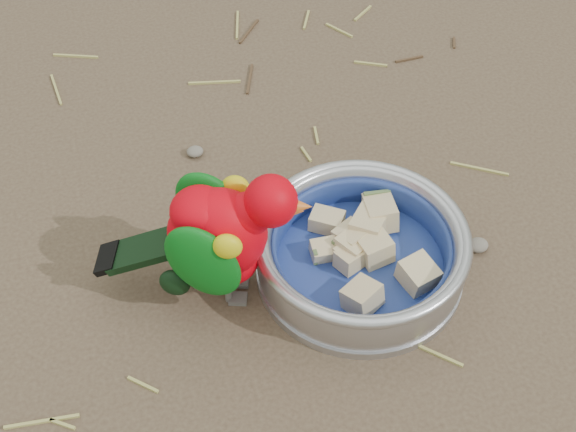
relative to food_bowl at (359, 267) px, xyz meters
name	(u,v)px	position (x,y,z in m)	size (l,w,h in m)	color
ground	(276,266)	(-0.08, 0.03, -0.01)	(60.00, 60.00, 0.00)	brown
food_bowl	(359,267)	(0.00, 0.00, 0.00)	(0.21, 0.21, 0.02)	#B2B2BA
bowl_wall	(361,249)	(0.00, 0.00, 0.03)	(0.21, 0.21, 0.04)	#B2B2BA
fruit_wedges	(361,253)	(0.00, 0.00, 0.02)	(0.13, 0.13, 0.03)	#D3BC89
lory_parrot	(222,242)	(-0.14, 0.01, 0.07)	(0.09, 0.19, 0.16)	#D1000C
ground_debris	(272,224)	(-0.07, 0.09, -0.01)	(0.90, 0.80, 0.01)	tan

